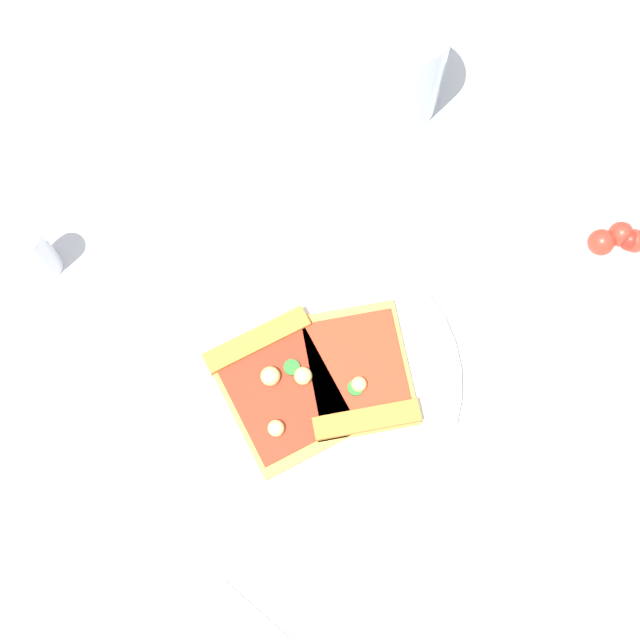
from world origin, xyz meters
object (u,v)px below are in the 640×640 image
pizza_slice_near (278,382)px  pizza_slice_far (358,379)px  pepper_shaker (34,250)px  plate (314,380)px  salad_bowl (597,260)px  soda_glass (403,67)px

pizza_slice_near → pizza_slice_far: (0.05, 0.05, -0.00)m
pizza_slice_near → pepper_shaker: 0.25m
plate → pizza_slice_far: size_ratio=1.79×
plate → pepper_shaker: 0.28m
salad_bowl → pizza_slice_near: bearing=-117.6°
pizza_slice_near → salad_bowl: salad_bowl is taller
plate → pizza_slice_near: (-0.02, -0.03, 0.01)m
pizza_slice_near → pepper_shaker: size_ratio=1.85×
salad_bowl → soda_glass: bearing=173.5°
pizza_slice_far → pepper_shaker: pepper_shaker is taller
plate → salad_bowl: (0.12, 0.25, 0.03)m
salad_bowl → soda_glass: soda_glass is taller
pizza_slice_far → pepper_shaker: (-0.30, -0.11, 0.02)m
soda_glass → pepper_shaker: size_ratio=1.43×
pizza_slice_far → pepper_shaker: bearing=-160.0°
pizza_slice_far → pepper_shaker: size_ratio=1.82×
plate → soda_glass: size_ratio=2.28×
pizza_slice_far → soda_glass: 0.31m
soda_glass → salad_bowl: bearing=-6.5°
pizza_slice_far → soda_glass: size_ratio=1.27×
plate → pizza_slice_far: 0.04m
plate → salad_bowl: salad_bowl is taller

